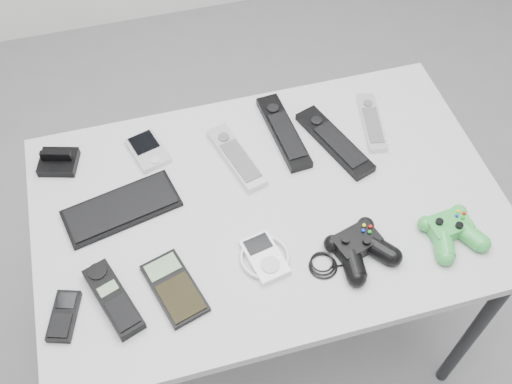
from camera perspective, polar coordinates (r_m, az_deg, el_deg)
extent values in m
plane|color=slate|center=(1.96, 2.49, -14.67)|extent=(3.50, 3.50, 0.00)
cube|color=#A6A6A8|center=(1.38, 1.22, -1.40)|extent=(1.06, 0.68, 0.03)
cylinder|color=black|center=(1.71, 20.02, -12.40)|extent=(0.03, 0.03, 0.68)
cylinder|color=black|center=(1.83, -16.33, -3.61)|extent=(0.03, 0.03, 0.68)
cylinder|color=black|center=(1.95, 12.38, 2.68)|extent=(0.03, 0.03, 0.68)
cube|color=black|center=(1.38, -12.69, -1.50)|extent=(0.27, 0.16, 0.02)
cube|color=black|center=(1.49, -18.40, 3.02)|extent=(0.10, 0.10, 0.05)
cube|color=silver|center=(1.47, -10.25, 3.94)|extent=(0.10, 0.13, 0.02)
cube|color=silver|center=(1.43, -1.89, 3.37)|extent=(0.10, 0.22, 0.02)
cube|color=black|center=(1.48, 2.64, 5.80)|extent=(0.08, 0.25, 0.02)
cube|color=black|center=(1.47, 7.48, 4.80)|extent=(0.13, 0.25, 0.02)
cube|color=silver|center=(1.53, 10.94, 6.60)|extent=(0.08, 0.19, 0.02)
cube|color=black|center=(1.28, -17.84, -11.16)|extent=(0.08, 0.12, 0.02)
cube|color=black|center=(1.26, -13.43, -9.85)|extent=(0.11, 0.18, 0.03)
cube|color=black|center=(1.26, -7.78, -9.03)|extent=(0.12, 0.18, 0.02)
cube|color=white|center=(1.28, 0.83, -6.22)|extent=(0.13, 0.13, 0.02)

